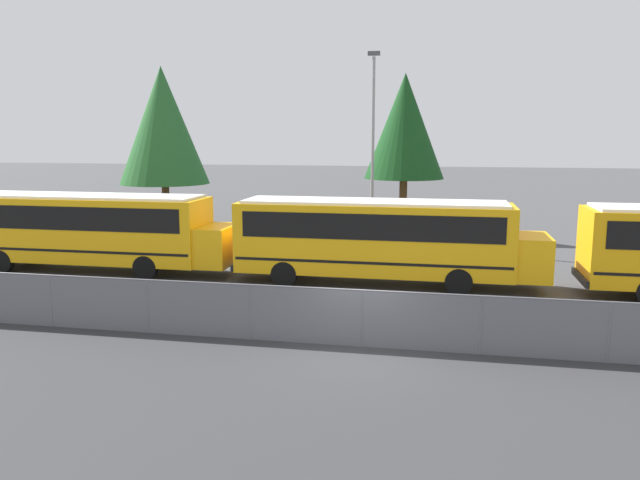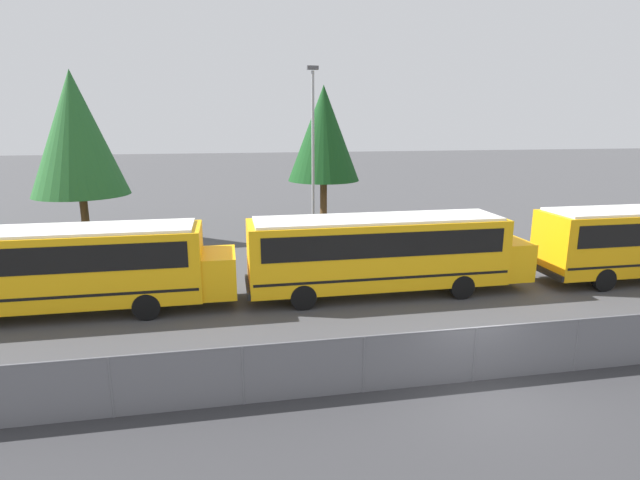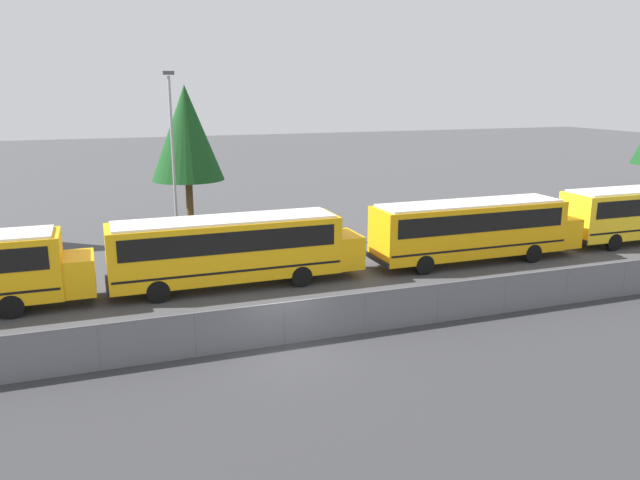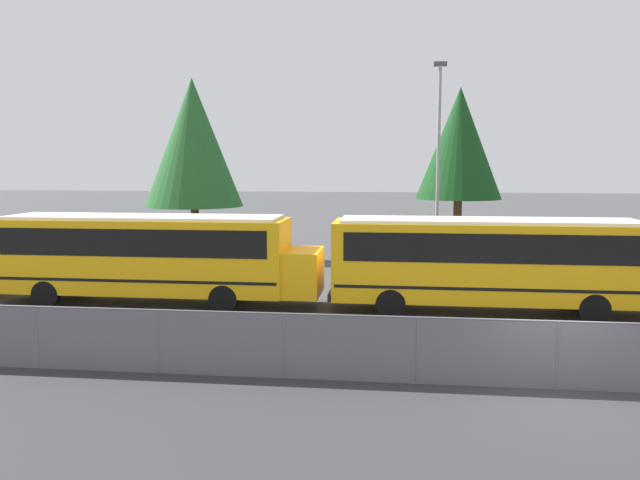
# 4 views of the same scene
# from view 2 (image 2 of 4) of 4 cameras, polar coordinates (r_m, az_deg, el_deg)

# --- Properties ---
(ground_plane) EXTENTS (200.00, 200.00, 0.00)m
(ground_plane) POSITION_cam_2_polar(r_m,az_deg,el_deg) (14.52, 16.98, -15.16)
(ground_plane) COLOR #424244
(fence) EXTENTS (97.25, 0.07, 1.56)m
(fence) POSITION_cam_2_polar(r_m,az_deg,el_deg) (14.16, 17.21, -12.32)
(fence) COLOR #9EA0A5
(fence) RESTS_ON ground_plane
(school_bus_2) EXTENTS (11.46, 2.52, 3.16)m
(school_bus_2) POSITION_cam_2_polar(r_m,az_deg,el_deg) (19.91, -27.31, -2.44)
(school_bus_2) COLOR #EDA80F
(school_bus_2) RESTS_ON ground_plane
(school_bus_3) EXTENTS (11.46, 2.52, 3.16)m
(school_bus_3) POSITION_cam_2_polar(r_m,az_deg,el_deg) (19.90, 7.24, -1.02)
(school_bus_3) COLOR #EDA80F
(school_bus_3) RESTS_ON ground_plane
(light_pole) EXTENTS (0.60, 0.24, 9.62)m
(light_pole) POSITION_cam_2_polar(r_m,az_deg,el_deg) (27.55, -0.81, 10.12)
(light_pole) COLOR gray
(light_pole) RESTS_ON ground_plane
(tree_0) EXTENTS (5.29, 5.29, 9.56)m
(tree_0) POSITION_cam_2_polar(r_m,az_deg,el_deg) (31.48, -26.14, 10.84)
(tree_0) COLOR #51381E
(tree_0) RESTS_ON ground_plane
(tree_2) EXTENTS (4.46, 4.46, 8.95)m
(tree_2) POSITION_cam_2_polar(r_m,az_deg,el_deg) (31.52, 0.42, 12.04)
(tree_2) COLOR #51381E
(tree_2) RESTS_ON ground_plane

